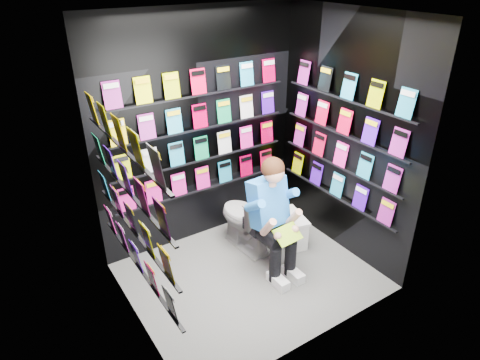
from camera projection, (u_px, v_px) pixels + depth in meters
floor at (250, 276)px, 4.52m from camera, size 2.40×2.40×0.00m
ceiling at (253, 14)px, 3.32m from camera, size 2.40×2.40×0.00m
wall_back at (199, 132)px, 4.66m from camera, size 2.40×0.04×2.60m
wall_front at (327, 213)px, 3.18m from camera, size 2.40×0.04×2.60m
wall_left at (124, 200)px, 3.34m from camera, size 0.04×2.00×2.60m
wall_right at (345, 138)px, 4.50m from camera, size 0.04×2.00×2.60m
comics_back at (201, 132)px, 4.64m from camera, size 2.10×0.06×1.37m
comics_left at (128, 199)px, 3.35m from camera, size 0.06×1.70×1.37m
comics_right at (343, 138)px, 4.48m from camera, size 0.06×1.70×1.37m
toilet at (246, 219)px, 4.83m from camera, size 0.47×0.78×0.73m
longbox at (290, 230)px, 4.99m from camera, size 0.33×0.48×0.33m
longbox_lid at (291, 217)px, 4.90m from camera, size 0.36×0.51×0.03m
reader at (267, 203)px, 4.36m from camera, size 0.57×0.79×1.40m
held_comic at (288, 234)px, 4.18m from camera, size 0.29×0.18×0.12m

